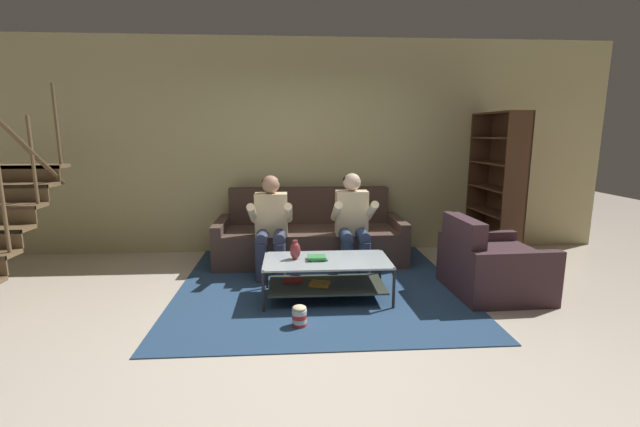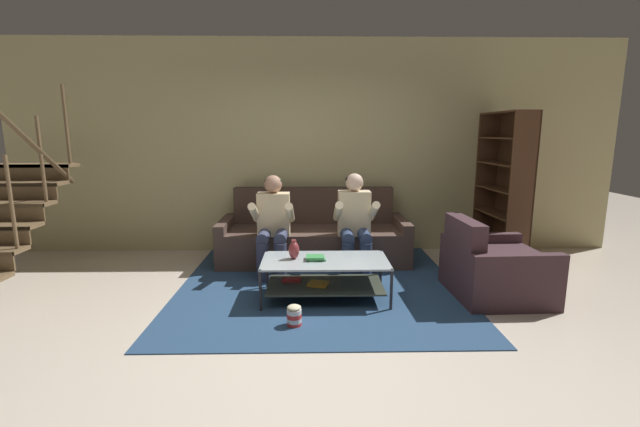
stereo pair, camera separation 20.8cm
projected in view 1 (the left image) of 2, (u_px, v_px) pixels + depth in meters
The scene contains 12 objects.
ground at pixel (322, 322), 3.79m from camera, with size 16.80×16.80×0.00m, color beige.
back_partition at pixel (309, 148), 5.93m from camera, with size 8.40×0.12×2.90m, color tan.
couch at pixel (310, 238), 5.59m from camera, with size 2.40×0.90×0.93m.
person_seated_left at pixel (271, 221), 4.97m from camera, with size 0.50×0.58×1.16m.
person_seated_right at pixel (353, 220), 5.03m from camera, with size 0.50×0.58×1.18m.
coffee_table at pixel (326, 272), 4.30m from camera, with size 1.26×0.65×0.41m.
area_rug at pixel (318, 280), 4.87m from camera, with size 3.01×3.28×0.01m.
vase at pixel (295, 250), 4.27m from camera, with size 0.11×0.11×0.20m.
book_stack at pixel (317, 258), 4.26m from camera, with size 0.20×0.19×0.04m.
bookshelf at pixel (497, 196), 5.54m from camera, with size 0.34×0.96×1.91m.
armchair at pixel (491, 267), 4.45m from camera, with size 0.92×0.97×0.81m.
popcorn_tub at pixel (299, 316), 3.69m from camera, with size 0.13×0.13×0.19m.
Camera 1 is at (-0.25, -3.54, 1.66)m, focal length 24.00 mm.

